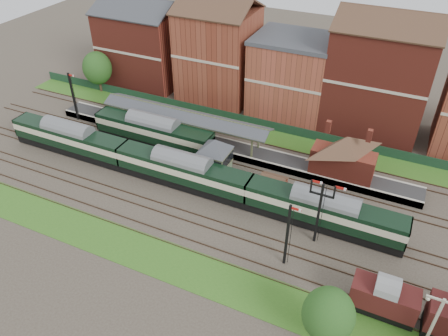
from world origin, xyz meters
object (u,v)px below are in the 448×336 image
at_px(signal_box, 215,158).
at_px(dmu_train, 183,170).
at_px(semaphore_bracket, 320,209).
at_px(goods_van_a, 384,298).
at_px(platform_railcar, 154,131).

relative_size(signal_box, dmu_train, 0.11).
height_order(semaphore_bracket, dmu_train, semaphore_bracket).
bearing_deg(goods_van_a, semaphore_bracket, 141.09).
bearing_deg(semaphore_bracket, goods_van_a, -38.91).
distance_m(dmu_train, goods_van_a, 27.60).
bearing_deg(signal_box, dmu_train, -132.72).
distance_m(semaphore_bracket, dmu_train, 18.34).
xyz_separation_m(semaphore_bracket, platform_railcar, (-26.45, 9.00, -2.16)).
height_order(dmu_train, platform_railcar, platform_railcar).
height_order(semaphore_bracket, platform_railcar, semaphore_bracket).
relative_size(dmu_train, goods_van_a, 9.18).
relative_size(dmu_train, platform_railcar, 2.96).
bearing_deg(goods_van_a, dmu_train, 160.97).
bearing_deg(goods_van_a, platform_railcar, 155.81).
xyz_separation_m(signal_box, goods_van_a, (23.09, -12.25, -1.14)).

